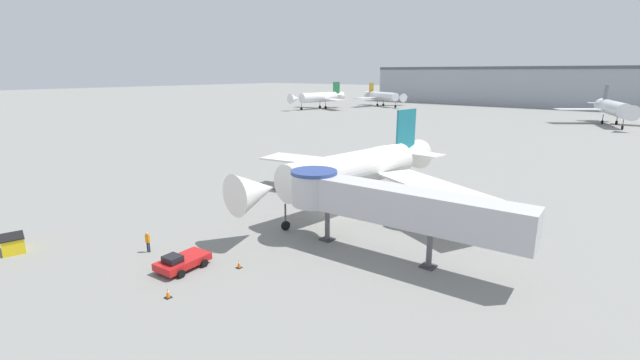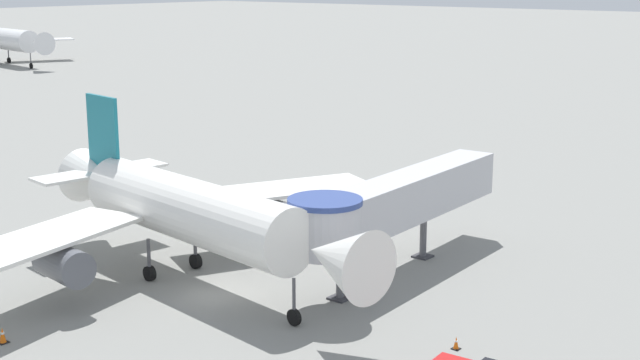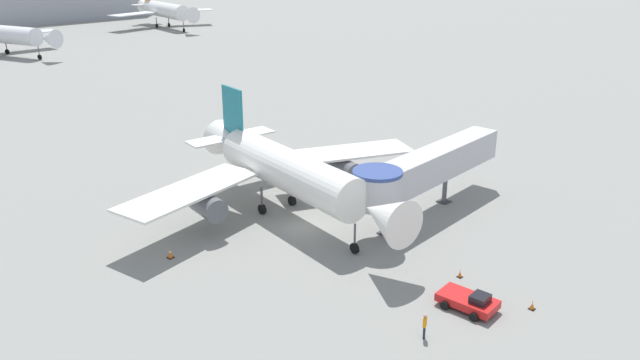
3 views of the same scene
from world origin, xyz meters
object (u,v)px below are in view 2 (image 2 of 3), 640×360
main_airplane (186,211)px  background_jet_orange_tail (3,39)px  traffic_cone_near_nose (456,343)px  traffic_cone_port_wing (3,335)px  jet_bridge (390,204)px

main_airplane → background_jet_orange_tail: size_ratio=0.91×
traffic_cone_near_nose → background_jet_orange_tail: 157.25m
traffic_cone_port_wing → traffic_cone_near_nose: (13.58, -17.94, -0.08)m
jet_bridge → traffic_cone_port_wing: 22.90m
traffic_cone_port_wing → background_jet_orange_tail: bearing=58.1°
main_airplane → jet_bridge: bearing=-38.0°
jet_bridge → traffic_cone_port_wing: jet_bridge is taller
traffic_cone_near_nose → background_jet_orange_tail: (64.55, 143.31, 4.83)m
main_airplane → jet_bridge: main_airplane is taller
traffic_cone_port_wing → jet_bridge: bearing=-23.6°
main_airplane → jet_bridge: (8.47, -8.71, 0.16)m
jet_bridge → traffic_cone_port_wing: (-20.65, 9.01, -4.08)m
jet_bridge → main_airplane: bearing=131.3°
traffic_cone_near_nose → background_jet_orange_tail: bearing=65.8°
traffic_cone_port_wing → main_airplane: bearing=-1.4°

